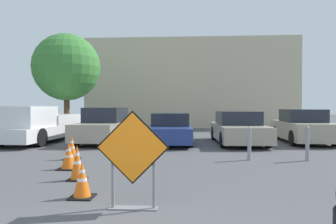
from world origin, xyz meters
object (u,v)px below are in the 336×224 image
at_px(traffic_cone_third, 69,157).
at_px(bollard_nearest, 249,143).
at_px(traffic_cone_second, 77,163).
at_px(traffic_cone_fourth, 72,148).
at_px(traffic_cone_nearest, 82,180).
at_px(parked_car_second, 171,129).
at_px(pickup_truck, 37,126).
at_px(parked_car_third, 238,129).
at_px(parked_car_fourth, 303,127).
at_px(parked_car_nearest, 105,126).
at_px(road_closed_sign, 133,155).
at_px(bollard_second, 307,143).

height_order(traffic_cone_third, bollard_nearest, bollard_nearest).
height_order(traffic_cone_second, traffic_cone_fourth, traffic_cone_second).
height_order(traffic_cone_nearest, parked_car_second, parked_car_second).
bearing_deg(traffic_cone_fourth, traffic_cone_nearest, -67.33).
distance_m(traffic_cone_nearest, bollard_nearest, 5.62).
relative_size(traffic_cone_third, pickup_truck, 0.12).
xyz_separation_m(traffic_cone_fourth, parked_car_third, (5.64, 4.58, 0.29)).
xyz_separation_m(traffic_cone_second, parked_car_fourth, (7.44, 7.79, 0.30)).
relative_size(traffic_cone_nearest, parked_car_nearest, 0.14).
height_order(parked_car_nearest, parked_car_second, parked_car_nearest).
relative_size(parked_car_nearest, parked_car_fourth, 1.07).
bearing_deg(traffic_cone_second, pickup_truck, 121.73).
bearing_deg(traffic_cone_third, bollard_nearest, 19.32).
distance_m(parked_car_nearest, parked_car_fourth, 8.74).
relative_size(traffic_cone_fourth, pickup_truck, 0.13).
distance_m(traffic_cone_second, traffic_cone_fourth, 2.89).
xyz_separation_m(road_closed_sign, traffic_cone_second, (-1.58, 1.94, -0.48)).
distance_m(traffic_cone_nearest, bollard_second, 6.85).
xyz_separation_m(parked_car_third, parked_car_fourth, (2.91, 0.55, 0.04)).
bearing_deg(parked_car_third, bollard_nearest, 83.26).
xyz_separation_m(pickup_truck, bollard_second, (10.15, -3.91, -0.18)).
bearing_deg(parked_car_second, bollard_nearest, 119.54).
relative_size(traffic_cone_fourth, bollard_nearest, 0.72).
xyz_separation_m(traffic_cone_nearest, parked_car_third, (3.97, 8.59, 0.33)).
bearing_deg(traffic_cone_nearest, parked_car_nearest, 102.16).
height_order(parked_car_nearest, bollard_second, parked_car_nearest).
bearing_deg(parked_car_third, road_closed_sign, 69.28).
relative_size(traffic_cone_nearest, traffic_cone_second, 0.83).
bearing_deg(traffic_cone_third, pickup_truck, 122.43).
bearing_deg(traffic_cone_third, traffic_cone_fourth, 107.63).
distance_m(parked_car_third, bollard_second, 4.56).
distance_m(pickup_truck, parked_car_second, 5.85).
relative_size(pickup_truck, parked_car_third, 1.20).
bearing_deg(traffic_cone_third, parked_car_third, 49.44).
bearing_deg(traffic_cone_third, parked_car_fourth, 39.21).
xyz_separation_m(parked_car_second, bollard_second, (4.31, -4.31, -0.07)).
bearing_deg(traffic_cone_nearest, traffic_cone_fourth, 112.67).
bearing_deg(road_closed_sign, bollard_second, 48.08).
relative_size(parked_car_second, bollard_second, 4.54).
xyz_separation_m(parked_car_nearest, parked_car_fourth, (8.73, 0.56, -0.03)).
relative_size(traffic_cone_second, bollard_nearest, 0.77).
bearing_deg(parked_car_nearest, parked_car_second, -177.84).
bearing_deg(parked_car_fourth, road_closed_sign, 59.32).
height_order(pickup_truck, parked_car_fourth, pickup_truck).
bearing_deg(road_closed_sign, bollard_nearest, 61.23).
bearing_deg(bollard_second, road_closed_sign, -131.92).
bearing_deg(traffic_cone_nearest, parked_car_third, 65.20).
xyz_separation_m(traffic_cone_second, pickup_truck, (-4.22, 6.82, 0.34)).
relative_size(traffic_cone_second, parked_car_second, 0.17).
relative_size(parked_car_nearest, bollard_nearest, 4.50).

